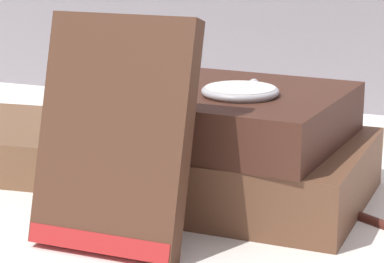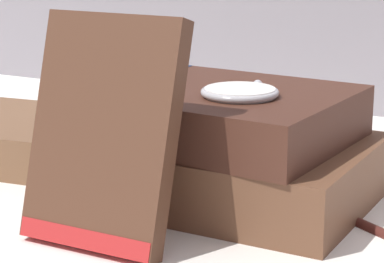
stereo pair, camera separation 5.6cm
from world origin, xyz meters
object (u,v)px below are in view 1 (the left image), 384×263
Objects in this scene: book_leaning_front at (118,143)px; pocket_watch at (242,90)px; book_flat_bottom at (227,168)px; book_flat_top at (216,113)px.

book_leaning_front is 0.11m from pocket_watch.
pocket_watch is (0.01, -0.01, 0.06)m from book_flat_bottom.
book_flat_bottom is at bearing 140.63° from pocket_watch.
book_flat_bottom is at bearing 6.39° from book_flat_top.
book_flat_top is at bearing 78.86° from book_leaning_front.
book_leaning_front is (-0.03, -0.11, 0.04)m from book_flat_bottom.
book_flat_top is 0.11m from book_leaning_front.
book_leaning_front reaches higher than book_flat_bottom.
book_flat_top is 1.25× the size of book_leaning_front.
book_flat_bottom is 0.12m from book_leaning_front.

